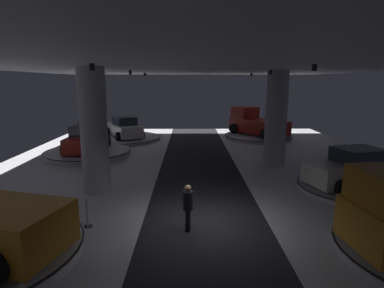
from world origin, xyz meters
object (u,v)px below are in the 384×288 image
Objects in this scene: column_left at (94,131)px; display_car_deep_left at (124,128)px; display_car_mid_right at (355,169)px; pickup_truck_deep_right at (256,124)px; display_platform_far_left at (88,153)px; display_platform_deep_left at (125,138)px; column_right at (276,118)px; display_platform_deep_right at (258,136)px; display_car_far_left at (87,139)px; display_platform_mid_right at (352,188)px; visitor_walking_near at (188,205)px.

column_left is 12.61m from display_car_deep_left.
display_car_mid_right is 17.88m from display_car_deep_left.
column_left is 16.80m from pickup_truck_deep_right.
display_platform_deep_left is at bearing 76.87° from display_platform_far_left.
column_right is 5.68m from display_car_mid_right.
display_car_deep_left is 0.79× the size of display_platform_deep_right.
column_right reaches higher than display_platform_deep_left.
display_platform_far_left is at bearing 89.56° from display_car_far_left.
display_platform_far_left is 5.81m from display_car_deep_left.
display_platform_deep_right is (0.85, 8.38, -2.58)m from column_right.
column_left is 0.96× the size of display_platform_deep_right.
column_left is at bearing -84.31° from display_platform_deep_left.
display_platform_deep_left is (-12.74, 12.56, 0.00)m from display_platform_mid_right.
display_car_far_left is at bearing -103.27° from display_car_deep_left.
column_left is at bearing -127.43° from display_platform_deep_right.
display_platform_far_left is 0.97× the size of display_platform_deep_right.
display_car_far_left is (-11.80, 1.99, -1.62)m from column_right.
visitor_walking_near reaches higher than display_platform_mid_right.
display_platform_deep_left is 0.89m from display_car_deep_left.
display_car_mid_right is at bearing -83.87° from display_platform_deep_right.
display_car_deep_left reaches higher than display_platform_far_left.
column_left is 1.29× the size of display_car_far_left.
display_platform_mid_right is 17.89m from display_platform_deep_left.
column_right is 13.24m from display_platform_deep_left.
display_platform_far_left is (-14.05, 6.94, 0.05)m from display_platform_mid_right.
display_car_deep_left reaches higher than display_platform_deep_right.
pickup_truck_deep_right is at bearing 96.75° from display_car_mid_right.
display_platform_deep_right is (11.33, 0.76, -0.87)m from display_car_deep_left.
display_car_mid_right is at bearing -0.45° from column_left.
display_car_deep_left is at bearing 76.73° from display_car_far_left.
display_platform_mid_right is 13.70m from pickup_truck_deep_right.
display_platform_deep_left reaches higher than display_platform_mid_right.
display_car_mid_right reaches higher than display_platform_far_left.
column_left is at bearing -69.53° from display_platform_far_left.
column_left is 1.22× the size of display_car_mid_right.
display_platform_mid_right is 0.83× the size of display_platform_deep_right.
display_car_mid_right is 1.00× the size of display_car_deep_left.
display_platform_far_left is at bearing -103.34° from display_car_deep_left.
visitor_walking_near reaches higher than display_platform_far_left.
column_left reaches higher than display_platform_mid_right.
display_platform_far_left reaches higher than display_platform_mid_right.
display_platform_deep_right is at bearing -56.51° from pickup_truck_deep_right.
pickup_truck_deep_right reaches higher than display_car_deep_left.
display_platform_deep_right is (-1.43, 13.29, -0.87)m from display_car_mid_right.
display_car_deep_left is at bearing 108.07° from visitor_walking_near.
display_car_far_left reaches higher than visitor_walking_near.
pickup_truck_deep_right reaches higher than display_platform_deep_right.
column_left is 0.99× the size of pickup_truck_deep_right.
display_car_deep_left is (-10.48, 7.62, -1.71)m from column_right.
display_platform_deep_right is 1.12m from pickup_truck_deep_right.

